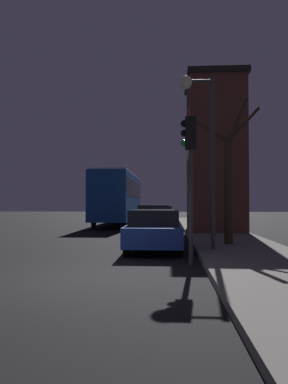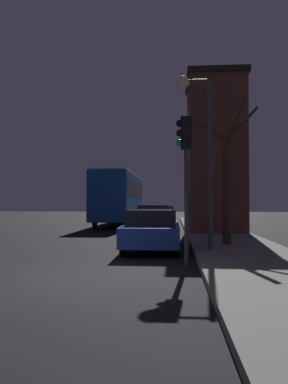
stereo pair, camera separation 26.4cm
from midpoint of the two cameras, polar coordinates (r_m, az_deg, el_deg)
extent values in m
plane|color=black|center=(8.82, -11.79, -12.75)|extent=(120.00, 120.00, 0.00)
cube|color=#605E59|center=(8.83, 19.90, -12.12)|extent=(3.23, 60.00, 0.17)
cube|color=brown|center=(21.27, 10.37, 5.29)|extent=(2.93, 3.95, 8.17)
cube|color=black|center=(22.18, 10.32, 16.22)|extent=(3.17, 4.19, 0.30)
cube|color=black|center=(20.49, 6.45, -1.99)|extent=(0.03, 0.70, 1.10)
cube|color=black|center=(21.51, 6.32, -1.97)|extent=(0.03, 0.70, 1.10)
cube|color=#E5C67F|center=(20.70, 6.42, 6.59)|extent=(0.03, 0.70, 1.10)
cube|color=#E5C67F|center=(21.71, 6.30, 6.20)|extent=(0.03, 0.70, 1.10)
cube|color=black|center=(21.35, 6.40, 14.81)|extent=(0.03, 0.70, 1.10)
cube|color=black|center=(22.34, 6.27, 14.07)|extent=(0.03, 0.70, 1.10)
cylinder|color=#38383A|center=(12.67, 9.85, 4.42)|extent=(0.14, 0.14, 5.73)
cylinder|color=#38383A|center=(13.21, 7.77, 16.45)|extent=(0.90, 0.09, 0.09)
sphere|color=#F4EAC6|center=(13.17, 5.73, 16.27)|extent=(0.46, 0.46, 0.46)
cylinder|color=#38383A|center=(10.34, 6.44, -2.28)|extent=(0.12, 0.12, 3.17)
cube|color=black|center=(10.51, 6.40, 8.89)|extent=(0.30, 0.24, 0.90)
sphere|color=black|center=(10.56, 5.41, 10.34)|extent=(0.20, 0.20, 0.20)
sphere|color=black|center=(10.50, 5.41, 8.90)|extent=(0.20, 0.20, 0.20)
sphere|color=green|center=(10.46, 5.41, 7.44)|extent=(0.20, 0.20, 0.20)
cylinder|color=#382819|center=(14.29, 12.21, -0.02)|extent=(0.32, 0.32, 3.85)
cylinder|color=#382819|center=(14.62, 13.36, 8.98)|extent=(0.77, 0.27, 0.83)
cylinder|color=#382819|center=(14.42, 13.51, 10.63)|extent=(0.82, 0.69, 1.54)
cylinder|color=#382819|center=(14.76, 9.59, 9.23)|extent=(1.38, 0.77, 1.05)
cylinder|color=#382819|center=(14.70, 14.41, 9.96)|extent=(1.25, 0.17, 1.33)
cylinder|color=#382819|center=(14.67, 12.90, 9.19)|extent=(0.57, 0.37, 0.91)
cube|color=#194793|center=(28.46, -4.16, -0.80)|extent=(2.46, 11.70, 3.25)
cube|color=black|center=(28.47, -4.16, 0.38)|extent=(2.48, 10.76, 1.17)
cube|color=#B2B2B2|center=(28.53, -4.16, 2.59)|extent=(2.33, 11.11, 0.12)
cylinder|color=black|center=(32.13, -1.22, -3.79)|extent=(0.18, 0.96, 0.96)
cylinder|color=black|center=(32.41, -5.24, -3.77)|extent=(0.18, 0.96, 0.96)
cylinder|color=black|center=(24.57, -2.76, -4.47)|extent=(0.18, 0.96, 0.96)
cylinder|color=black|center=(24.93, -7.98, -4.41)|extent=(0.18, 0.96, 0.96)
cube|color=navy|center=(13.52, 1.08, -6.27)|extent=(1.89, 4.65, 0.64)
cube|color=black|center=(13.26, 1.03, -3.84)|extent=(1.67, 2.42, 0.52)
cylinder|color=black|center=(15.04, 4.64, -7.02)|extent=(0.18, 0.58, 0.58)
cylinder|color=black|center=(15.11, -1.92, -7.00)|extent=(0.18, 0.58, 0.58)
cylinder|color=black|center=(12.04, 4.87, -8.38)|extent=(0.18, 0.58, 0.58)
cylinder|color=black|center=(12.13, -3.34, -8.34)|extent=(0.18, 0.58, 0.58)
cube|color=beige|center=(20.61, 1.20, -4.58)|extent=(1.85, 4.36, 0.68)
cube|color=black|center=(20.37, 1.17, -2.82)|extent=(1.63, 2.27, 0.59)
cylinder|color=black|center=(22.02, 3.55, -5.27)|extent=(0.18, 0.60, 0.60)
cylinder|color=black|center=(22.09, -0.81, -5.26)|extent=(0.18, 0.60, 0.60)
cylinder|color=black|center=(19.20, 3.52, -5.81)|extent=(0.18, 0.60, 0.60)
cylinder|color=black|center=(19.28, -1.48, -5.80)|extent=(0.18, 0.60, 0.60)
cube|color=black|center=(28.88, 2.44, -3.78)|extent=(1.76, 4.26, 0.59)
cube|color=black|center=(28.66, 2.43, -2.65)|extent=(1.55, 2.21, 0.55)
cylinder|color=black|center=(30.27, 4.00, -4.23)|extent=(0.18, 0.63, 0.63)
cylinder|color=black|center=(30.31, 1.01, -4.24)|extent=(0.18, 0.63, 0.63)
cylinder|color=black|center=(27.51, 4.03, -4.50)|extent=(0.18, 0.63, 0.63)
cylinder|color=black|center=(27.55, 0.73, -4.50)|extent=(0.18, 0.63, 0.63)
camera|label=1|loc=(0.13, -90.38, 0.01)|focal=35.00mm
camera|label=2|loc=(0.13, 89.62, -0.01)|focal=35.00mm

